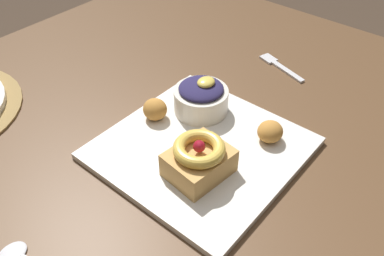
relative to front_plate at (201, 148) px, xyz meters
name	(u,v)px	position (x,y,z in m)	size (l,w,h in m)	color
dining_table	(142,157)	(-0.01, 0.14, -0.10)	(1.21, 0.96, 0.73)	brown
front_plate	(201,148)	(0.00, 0.00, 0.00)	(0.30, 0.30, 0.01)	white
cake_slice	(199,159)	(-0.05, -0.04, 0.04)	(0.10, 0.09, 0.07)	tan
berry_ramekin	(201,97)	(0.07, 0.06, 0.04)	(0.10, 0.10, 0.07)	silver
fritter_front	(270,132)	(0.09, -0.08, 0.02)	(0.04, 0.04, 0.04)	#BC7F38
fritter_middle	(155,109)	(0.00, 0.11, 0.03)	(0.04, 0.04, 0.04)	#BC7F38
fork	(279,66)	(0.32, 0.04, 0.00)	(0.06, 0.12, 0.00)	silver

